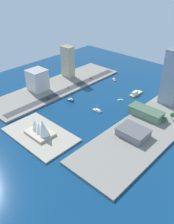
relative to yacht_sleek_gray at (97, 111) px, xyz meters
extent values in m
plane|color=navy|center=(12.68, -14.58, -1.27)|extent=(440.00, 440.00, 0.00)
cube|color=gray|center=(-75.30, -14.58, -0.04)|extent=(70.00, 240.00, 2.45)
cube|color=gray|center=(100.66, -14.58, -0.04)|extent=(70.00, 240.00, 2.45)
cube|color=#A89E89|center=(13.68, 89.58, -0.27)|extent=(89.34, 53.64, 2.00)
cube|color=#38383D|center=(78.50, -14.58, 1.26)|extent=(12.79, 228.00, 0.15)
cube|color=#999EA3|center=(0.50, 0.00, -0.64)|extent=(13.78, 4.93, 1.26)
cone|color=#999EA3|center=(7.72, 0.06, -0.64)|extent=(1.14, 1.14, 1.14)
cube|color=white|center=(-1.10, -0.01, 1.05)|extent=(7.58, 3.26, 2.11)
cube|color=beige|center=(0.50, 0.00, 0.04)|extent=(13.23, 4.73, 0.10)
cube|color=yellow|center=(-11.21, -81.58, -0.18)|extent=(8.93, 25.85, 2.18)
cone|color=yellow|center=(-11.58, -94.98, -0.18)|extent=(2.02, 2.02, 1.96)
cube|color=white|center=(-11.10, -77.70, 3.21)|extent=(5.41, 11.60, 4.60)
cube|color=beige|center=(-11.21, -81.58, 0.96)|extent=(8.57, 24.81, 0.10)
cube|color=red|center=(48.79, -101.93, -0.66)|extent=(10.11, 7.64, 1.21)
cone|color=red|center=(44.30, -99.80, -0.66)|extent=(1.45, 1.45, 1.09)
cube|color=white|center=(49.25, -102.15, 0.95)|extent=(4.87, 4.48, 2.01)
cube|color=beige|center=(48.79, -101.93, -0.01)|extent=(9.71, 7.33, 0.10)
cube|color=#1E284C|center=(50.18, 4.82, -0.29)|extent=(9.91, 5.25, 1.94)
cone|color=#1E284C|center=(55.31, 5.82, -0.29)|extent=(2.05, 2.05, 1.75)
cube|color=white|center=(48.62, 4.52, 1.88)|extent=(5.25, 3.09, 2.40)
cube|color=beige|center=(50.18, 4.82, 0.73)|extent=(9.51, 5.04, 0.10)
cube|color=white|center=(-4.65, -48.52, -0.80)|extent=(8.23, 7.87, 0.93)
cone|color=white|center=(-1.14, -45.27, -0.80)|extent=(1.19, 1.19, 0.84)
cube|color=white|center=(-5.13, -48.97, 0.17)|extent=(4.05, 3.92, 1.00)
cube|color=beige|center=(-4.65, -48.52, -0.28)|extent=(7.91, 7.56, 0.10)
cylinder|color=silver|center=(-4.32, -48.21, 4.93)|extent=(0.24, 0.24, 10.53)
cube|color=gray|center=(-70.02, 15.81, 5.27)|extent=(34.16, 26.85, 8.19)
cube|color=#59595C|center=(-70.02, 15.81, 9.77)|extent=(35.52, 27.93, 0.80)
cube|color=#8C9EB2|center=(-62.05, -90.05, 40.40)|extent=(23.43, 26.47, 78.43)
cube|color=#C6B793|center=(118.96, -55.32, 28.13)|extent=(21.44, 14.28, 53.91)
cube|color=gray|center=(118.96, -55.32, 55.49)|extent=(22.30, 14.85, 0.80)
cube|color=slate|center=(-58.03, -32.27, 6.26)|extent=(44.91, 19.03, 10.17)
cube|color=#47624A|center=(-58.03, -32.27, 11.75)|extent=(46.70, 19.79, 0.80)
cube|color=silver|center=(113.19, 16.75, 17.62)|extent=(26.90, 27.12, 32.88)
cube|color=#9D9992|center=(113.19, 16.75, 34.46)|extent=(27.97, 28.20, 0.80)
cylinder|color=black|center=(76.57, 8.52, 1.65)|extent=(0.26, 0.64, 0.64)
cylinder|color=black|center=(74.90, 8.55, 1.65)|extent=(0.26, 0.64, 0.64)
cylinder|color=black|center=(76.61, 11.47, 1.65)|extent=(0.26, 0.64, 0.64)
cylinder|color=black|center=(74.94, 11.50, 1.65)|extent=(0.26, 0.64, 0.64)
cube|color=blue|center=(75.75, 10.01, 1.93)|extent=(1.93, 4.24, 0.76)
cube|color=#262D38|center=(75.76, 10.22, 2.55)|extent=(1.68, 2.38, 0.48)
cylinder|color=black|center=(76.09, 25.39, 1.65)|extent=(0.26, 0.65, 0.64)
cylinder|color=black|center=(74.44, 25.35, 1.65)|extent=(0.26, 0.65, 0.64)
cylinder|color=black|center=(76.02, 28.34, 1.65)|extent=(0.26, 0.65, 0.64)
cylinder|color=black|center=(74.37, 28.31, 1.65)|extent=(0.26, 0.65, 0.64)
cube|color=black|center=(75.23, 26.85, 1.97)|extent=(1.95, 4.26, 0.84)
cube|color=#262D38|center=(75.23, 27.06, 2.66)|extent=(1.68, 2.40, 0.53)
cylinder|color=black|center=(79.69, -73.15, 1.65)|extent=(0.25, 0.64, 0.64)
cylinder|color=black|center=(81.44, -73.16, 1.65)|extent=(0.25, 0.64, 0.64)
cylinder|color=black|center=(79.69, -76.55, 1.65)|extent=(0.25, 0.64, 0.64)
cylinder|color=black|center=(81.44, -76.55, 1.65)|extent=(0.25, 0.64, 0.64)
cube|color=red|center=(80.57, -74.85, 1.92)|extent=(1.96, 4.86, 0.73)
cube|color=#262D38|center=(80.56, -75.10, 2.58)|extent=(1.72, 2.72, 0.59)
cylinder|color=black|center=(80.15, -17.60, 1.65)|extent=(0.27, 0.65, 0.64)
cylinder|color=black|center=(81.82, -17.54, 1.65)|extent=(0.27, 0.65, 0.64)
cylinder|color=black|center=(80.27, -20.66, 1.65)|extent=(0.27, 0.65, 0.64)
cylinder|color=black|center=(81.93, -20.60, 1.65)|extent=(0.27, 0.65, 0.64)
cube|color=#B7B7BC|center=(81.04, -19.10, 1.97)|extent=(2.03, 4.43, 0.83)
cube|color=#262D38|center=(81.05, -19.32, 2.69)|extent=(1.73, 2.50, 0.61)
cylinder|color=black|center=(71.07, 6.68, 3.93)|extent=(0.18, 0.18, 5.50)
cube|color=black|center=(71.07, 6.68, 7.18)|extent=(0.36, 0.36, 1.00)
sphere|color=red|center=(71.07, 6.68, 7.53)|extent=(0.24, 0.24, 0.24)
sphere|color=yellow|center=(71.07, 6.68, 7.18)|extent=(0.24, 0.24, 0.24)
sphere|color=green|center=(71.07, 6.68, 6.83)|extent=(0.24, 0.24, 0.24)
cube|color=#BCAD93|center=(13.68, 89.58, 2.23)|extent=(33.51, 24.15, 3.00)
cone|color=white|center=(5.71, 89.58, 13.33)|extent=(15.12, 12.65, 20.72)
cone|color=white|center=(13.68, 89.58, 10.18)|extent=(12.96, 11.33, 14.29)
cone|color=white|center=(22.55, 89.58, 9.63)|extent=(11.31, 9.23, 13.34)
cylinder|color=brown|center=(-87.64, -49.38, 3.38)|extent=(0.50, 0.50, 4.39)
sphere|color=#2D7233|center=(-87.64, -49.38, 8.26)|extent=(6.71, 6.71, 6.71)
cylinder|color=brown|center=(-77.85, -43.32, 3.38)|extent=(0.50, 0.50, 4.39)
sphere|color=#2D7233|center=(-77.85, -43.32, 7.29)|extent=(4.30, 4.30, 4.30)
cylinder|color=brown|center=(-84.15, -36.18, 2.60)|extent=(0.50, 0.50, 2.84)
sphere|color=#2D7233|center=(-84.15, -36.18, 6.10)|extent=(5.20, 5.20, 5.20)
camera|label=1|loc=(-186.11, 219.63, 173.53)|focal=38.21mm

